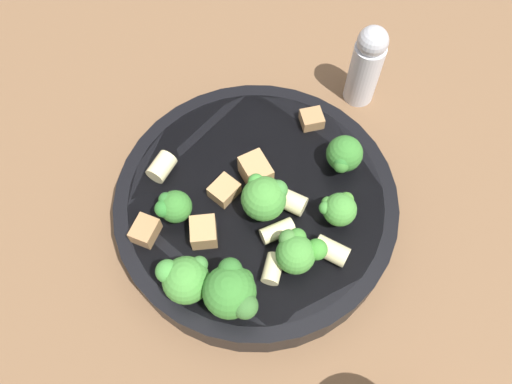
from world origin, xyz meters
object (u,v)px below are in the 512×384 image
object	(u,v)px
rigatoni_1	(331,251)
chicken_chunk_2	(224,190)
broccoli_floret_3	(232,291)
broccoli_floret_4	(263,198)
rigatoni_4	(290,201)
rigatoni_0	(275,232)
pasta_bowl	(256,206)
broccoli_floret_0	(344,155)
chicken_chunk_4	(256,171)
chicken_chunk_3	(204,232)
broccoli_floret_1	(339,209)
broccoli_floret_2	(174,207)
broccoli_floret_6	(302,249)
chicken_chunk_1	(312,119)
pepper_shaker	(366,65)
chicken_chunk_0	(145,231)
broccoli_floret_5	(185,279)
rigatoni_3	(273,269)
rigatoni_2	(162,167)

from	to	relation	value
rigatoni_1	chicken_chunk_2	bearing A→B (deg)	-59.58
broccoli_floret_3	broccoli_floret_4	size ratio (longest dim) A/B	1.15
broccoli_floret_3	rigatoni_4	bearing A→B (deg)	-146.49
rigatoni_0	chicken_chunk_2	bearing A→B (deg)	-68.83
pasta_bowl	broccoli_floret_0	xyz separation A→B (m)	(-0.08, 0.01, 0.04)
rigatoni_4	chicken_chunk_4	size ratio (longest dim) A/B	0.95
pasta_bowl	chicken_chunk_3	bearing A→B (deg)	13.09
rigatoni_4	chicken_chunk_3	size ratio (longest dim) A/B	1.14
broccoli_floret_1	broccoli_floret_3	size ratio (longest dim) A/B	0.70
broccoli_floret_4	broccoli_floret_2	bearing A→B (deg)	-22.87
broccoli_floret_6	chicken_chunk_1	xyz separation A→B (m)	(-0.07, -0.11, -0.01)
chicken_chunk_3	pepper_shaker	world-z (taller)	pepper_shaker
rigatoni_1	chicken_chunk_0	world-z (taller)	rigatoni_1
broccoli_floret_4	broccoli_floret_5	xyz separation A→B (m)	(0.08, 0.03, -0.00)
pasta_bowl	rigatoni_3	bearing A→B (deg)	74.07
chicken_chunk_1	chicken_chunk_4	distance (m)	0.08
pasta_bowl	rigatoni_2	xyz separation A→B (m)	(0.06, -0.06, 0.03)
broccoli_floret_3	broccoli_floret_6	distance (m)	0.06
rigatoni_2	chicken_chunk_1	bearing A→B (deg)	174.30
rigatoni_4	chicken_chunk_0	world-z (taller)	rigatoni_4
rigatoni_3	rigatoni_4	distance (m)	0.06
broccoli_floret_4	rigatoni_1	bearing A→B (deg)	116.61
broccoli_floret_5	broccoli_floret_6	world-z (taller)	broccoli_floret_5
broccoli_floret_2	chicken_chunk_3	bearing A→B (deg)	115.65
chicken_chunk_3	rigatoni_2	bearing A→B (deg)	-84.42
rigatoni_0	pasta_bowl	bearing A→B (deg)	-92.56
broccoli_floret_1	rigatoni_1	distance (m)	0.03
broccoli_floret_2	rigatoni_2	bearing A→B (deg)	-97.83
rigatoni_3	rigatoni_4	size ratio (longest dim) A/B	0.88
broccoli_floret_6	chicken_chunk_3	xyz separation A→B (m)	(0.06, -0.05, -0.01)
broccoli_floret_0	rigatoni_4	distance (m)	0.06
pasta_bowl	broccoli_floret_4	bearing A→B (deg)	88.47
rigatoni_1	rigatoni_4	world-z (taller)	same
broccoli_floret_5	rigatoni_2	bearing A→B (deg)	-101.83
broccoli_floret_5	chicken_chunk_2	world-z (taller)	broccoli_floret_5
pepper_shaker	chicken_chunk_4	bearing A→B (deg)	21.28
chicken_chunk_0	pepper_shaker	world-z (taller)	pepper_shaker
broccoli_floret_1	chicken_chunk_1	distance (m)	0.10
rigatoni_4	broccoli_floret_5	bearing A→B (deg)	13.84
broccoli_floret_4	chicken_chunk_1	distance (m)	0.10
chicken_chunk_2	broccoli_floret_6	bearing A→B (deg)	109.46
rigatoni_4	pepper_shaker	bearing A→B (deg)	-145.16
broccoli_floret_3	pepper_shaker	world-z (taller)	pepper_shaker
broccoli_floret_1	broccoli_floret_6	world-z (taller)	broccoli_floret_6
broccoli_floret_2	chicken_chunk_4	bearing A→B (deg)	-178.28
broccoli_floret_5	chicken_chunk_3	distance (m)	0.05
rigatoni_2	chicken_chunk_2	distance (m)	0.06
broccoli_floret_4	chicken_chunk_3	size ratio (longest dim) A/B	1.80
pepper_shaker	broccoli_floret_2	bearing A→B (deg)	15.07
pasta_bowl	broccoli_floret_5	size ratio (longest dim) A/B	6.27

